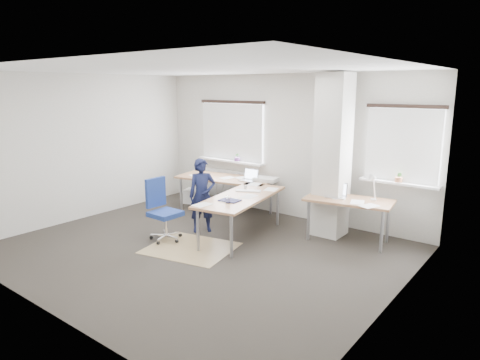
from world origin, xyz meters
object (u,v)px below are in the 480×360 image
Objects in this scene: task_chair at (164,223)px; person at (202,195)px; desk_main at (235,188)px; desk_side at (349,202)px.

task_chair is 0.79× the size of person.
desk_main is 2.69× the size of task_chair.
desk_main is at bearing 75.61° from task_chair.
task_chair reaches higher than desk_main.
desk_side reaches higher than desk_main.
person reaches higher than desk_side.
desk_side reaches higher than task_chair.
task_chair is (-0.40, -1.42, -0.40)m from desk_main.
desk_main is 0.73m from person.
desk_main is 1.89× the size of desk_side.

